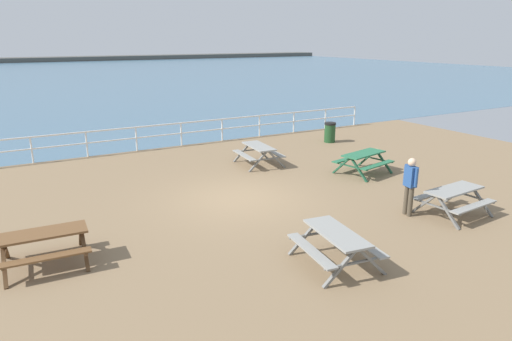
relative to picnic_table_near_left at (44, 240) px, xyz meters
name	(u,v)px	position (x,y,z in m)	size (l,w,h in m)	color
ground_plane	(238,201)	(5.66, 1.74, -0.68)	(30.00, 24.00, 0.20)	#846B4C
sea_band	(50,77)	(5.66, 54.49, -0.58)	(142.00, 90.00, 0.01)	#476B84
distant_shoreline	(27,62)	(5.66, 97.49, -0.58)	(142.00, 6.00, 1.80)	#4C4C47
seaward_railing	(159,132)	(5.66, 9.49, 0.17)	(23.07, 0.07, 1.08)	white
picnic_table_near_left	(44,240)	(0.00, 0.00, 0.00)	(1.88, 1.63, 0.80)	brown
picnic_table_near_right	(336,240)	(5.56, -3.13, 0.00)	(1.74, 1.98, 0.80)	gray
picnic_table_mid_centre	(454,195)	(10.30, -2.45, 0.00)	(1.90, 1.65, 0.80)	gray
picnic_table_far_left	(259,150)	(8.17, 4.82, 0.00)	(1.68, 1.93, 0.80)	gray
picnic_table_far_right	(363,158)	(10.92, 1.89, 0.00)	(2.07, 1.85, 0.80)	#286B47
visitor	(410,183)	(9.20, -1.84, 0.36)	(0.27, 0.52, 1.66)	#4C4233
litter_bin	(330,132)	(13.14, 6.65, -0.10)	(0.55, 0.55, 0.95)	#1E4723
rope_coil	(374,151)	(13.62, 4.11, -0.53)	(0.55, 0.55, 0.11)	tan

